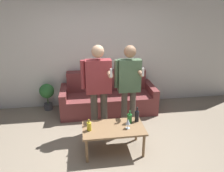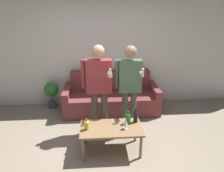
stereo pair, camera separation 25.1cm
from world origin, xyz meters
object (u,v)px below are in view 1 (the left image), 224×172
(couch, at_px, (108,97))
(bottle_orange, at_px, (130,118))
(person_standing_left, at_px, (98,84))
(coffee_table, at_px, (113,130))
(person_standing_right, at_px, (129,82))

(couch, height_order, bottle_orange, couch)
(bottle_orange, xyz_separation_m, person_standing_left, (-0.47, 0.52, 0.44))
(coffee_table, height_order, person_standing_right, person_standing_right)
(person_standing_right, bearing_deg, person_standing_left, -179.07)
(coffee_table, distance_m, person_standing_left, 0.87)
(coffee_table, bearing_deg, person_standing_right, 59.05)
(bottle_orange, height_order, person_standing_left, person_standing_left)
(coffee_table, xyz_separation_m, person_standing_left, (-0.18, 0.62, 0.58))
(person_standing_left, relative_size, person_standing_right, 1.01)
(person_standing_left, bearing_deg, person_standing_right, 0.93)
(bottle_orange, xyz_separation_m, person_standing_right, (0.09, 0.53, 0.45))
(person_standing_right, bearing_deg, bottle_orange, -100.03)
(person_standing_left, bearing_deg, couch, 72.43)
(bottle_orange, bearing_deg, person_standing_right, 79.97)
(bottle_orange, relative_size, person_standing_right, 0.13)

